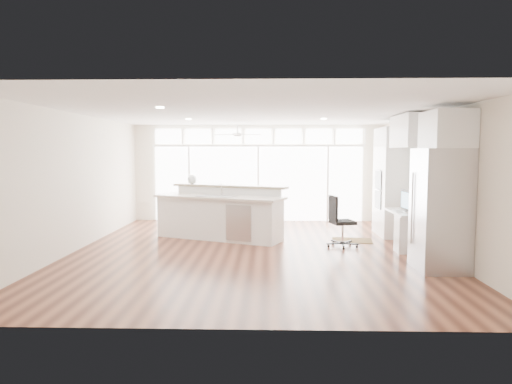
{
  "coord_description": "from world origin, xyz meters",
  "views": [
    {
      "loc": [
        0.3,
        -8.83,
        1.94
      ],
      "look_at": [
        0.03,
        0.6,
        1.11
      ],
      "focal_mm": 32.0,
      "sensor_mm": 36.0,
      "label": 1
    }
  ],
  "objects": [
    {
      "name": "ceiling",
      "position": [
        0.0,
        0.0,
        2.7
      ],
      "size": [
        7.0,
        8.0,
        0.02
      ],
      "primitive_type": "cube",
      "color": "white",
      "rests_on": "wall_back"
    },
    {
      "name": "monitor",
      "position": [
        3.05,
        0.3,
        0.98
      ],
      "size": [
        0.11,
        0.53,
        0.44
      ],
      "primitive_type": "cube",
      "rotation": [
        0.0,
        0.0,
        0.04
      ],
      "color": "black",
      "rests_on": "desk_nook"
    },
    {
      "name": "desk_nook",
      "position": [
        3.13,
        0.3,
        0.38
      ],
      "size": [
        0.72,
        1.3,
        0.76
      ],
      "primitive_type": "cube",
      "color": "white",
      "rests_on": "floor"
    },
    {
      "name": "wall_front",
      "position": [
        0.0,
        -4.0,
        1.35
      ],
      "size": [
        7.0,
        0.04,
        2.7
      ],
      "primitive_type": "cube",
      "color": "silver",
      "rests_on": "floor"
    },
    {
      "name": "potted_plant",
      "position": [
        3.17,
        1.8,
        2.62
      ],
      "size": [
        0.34,
        0.36,
        0.25
      ],
      "primitive_type": "imported",
      "rotation": [
        0.0,
        0.0,
        -0.17
      ],
      "color": "#325826",
      "rests_on": "oven_cabinet"
    },
    {
      "name": "rug",
      "position": [
        2.13,
        1.1,
        0.01
      ],
      "size": [
        0.94,
        0.73,
        0.01
      ],
      "primitive_type": "cube",
      "rotation": [
        0.0,
        0.0,
        -0.13
      ],
      "color": "#392712",
      "rests_on": "floor"
    },
    {
      "name": "ceiling_fan",
      "position": [
        -0.5,
        2.8,
        2.48
      ],
      "size": [
        1.16,
        1.16,
        0.32
      ],
      "primitive_type": "cube",
      "color": "white",
      "rests_on": "ceiling"
    },
    {
      "name": "framed_photos",
      "position": [
        3.46,
        0.92,
        1.4
      ],
      "size": [
        0.06,
        0.22,
        0.8
      ],
      "primitive_type": "cube",
      "color": "black",
      "rests_on": "wall_right"
    },
    {
      "name": "wall_back",
      "position": [
        0.0,
        4.0,
        1.35
      ],
      "size": [
        7.0,
        0.04,
        2.7
      ],
      "primitive_type": "cube",
      "color": "silver",
      "rests_on": "floor"
    },
    {
      "name": "desk_window",
      "position": [
        3.46,
        0.3,
        1.55
      ],
      "size": [
        0.04,
        0.85,
        0.85
      ],
      "primitive_type": "cube",
      "color": "white",
      "rests_on": "wall_right"
    },
    {
      "name": "wall_left",
      "position": [
        -3.5,
        0.0,
        1.35
      ],
      "size": [
        0.04,
        8.0,
        2.7
      ],
      "primitive_type": "cube",
      "color": "silver",
      "rests_on": "floor"
    },
    {
      "name": "floor",
      "position": [
        0.0,
        0.0,
        -0.01
      ],
      "size": [
        7.0,
        8.0,
        0.02
      ],
      "primitive_type": "cube",
      "color": "#482216",
      "rests_on": "ground"
    },
    {
      "name": "oven_cabinet",
      "position": [
        3.17,
        1.8,
        1.25
      ],
      "size": [
        0.64,
        1.2,
        2.5
      ],
      "primitive_type": "cube",
      "color": "white",
      "rests_on": "floor"
    },
    {
      "name": "kitchen_island",
      "position": [
        -0.81,
        1.26,
        0.59
      ],
      "size": [
        3.17,
        2.17,
        1.18
      ],
      "primitive_type": "cube",
      "rotation": [
        0.0,
        0.0,
        -0.4
      ],
      "color": "white",
      "rests_on": "floor"
    },
    {
      "name": "fridge_cabinet",
      "position": [
        3.17,
        -1.35,
        2.3
      ],
      "size": [
        0.64,
        0.9,
        0.6
      ],
      "primitive_type": "cube",
      "color": "white",
      "rests_on": "wall_right"
    },
    {
      "name": "upper_cabinets",
      "position": [
        3.17,
        0.3,
        2.35
      ],
      "size": [
        0.64,
        1.3,
        0.64
      ],
      "primitive_type": "cube",
      "color": "white",
      "rests_on": "wall_right"
    },
    {
      "name": "refrigerator",
      "position": [
        3.11,
        -1.35,
        1.0
      ],
      "size": [
        0.76,
        0.9,
        2.0
      ],
      "primitive_type": "cube",
      "color": "#B5B5BA",
      "rests_on": "floor"
    },
    {
      "name": "recessed_lights",
      "position": [
        0.0,
        0.2,
        2.68
      ],
      "size": [
        3.4,
        3.0,
        0.02
      ],
      "primitive_type": "cube",
      "color": "white",
      "rests_on": "ceiling"
    },
    {
      "name": "fishbowl",
      "position": [
        -1.54,
        2.0,
        1.29
      ],
      "size": [
        0.3,
        0.3,
        0.22
      ],
      "primitive_type": "sphere",
      "rotation": [
        0.0,
        0.0,
        -0.47
      ],
      "color": "white",
      "rests_on": "kitchen_island"
    },
    {
      "name": "transom_row",
      "position": [
        0.0,
        3.94,
        2.38
      ],
      "size": [
        5.9,
        0.06,
        0.4
      ],
      "primitive_type": "cube",
      "color": "white",
      "rests_on": "wall_back"
    },
    {
      "name": "glass_wall",
      "position": [
        0.0,
        3.94,
        1.05
      ],
      "size": [
        5.8,
        0.06,
        2.08
      ],
      "primitive_type": "cube",
      "color": "white",
      "rests_on": "wall_back"
    },
    {
      "name": "keyboard",
      "position": [
        2.88,
        0.3,
        0.77
      ],
      "size": [
        0.14,
        0.35,
        0.02
      ],
      "primitive_type": "cube",
      "rotation": [
        0.0,
        0.0,
        -0.02
      ],
      "color": "silver",
      "rests_on": "desk_nook"
    },
    {
      "name": "office_chair",
      "position": [
        1.81,
        0.43,
        0.52
      ],
      "size": [
        0.64,
        0.61,
        1.04
      ],
      "primitive_type": "cube",
      "rotation": [
        0.0,
        0.0,
        0.23
      ],
      "color": "black",
      "rests_on": "floor"
    },
    {
      "name": "wall_right",
      "position": [
        3.5,
        0.0,
        1.35
      ],
      "size": [
        0.04,
        8.0,
        2.7
      ],
      "primitive_type": "cube",
      "color": "silver",
      "rests_on": "floor"
    }
  ]
}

